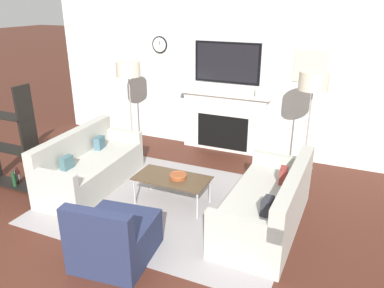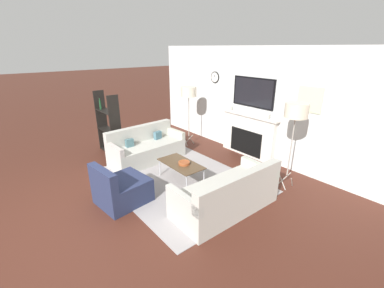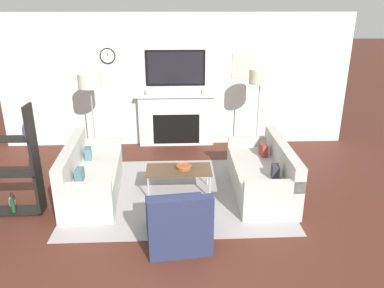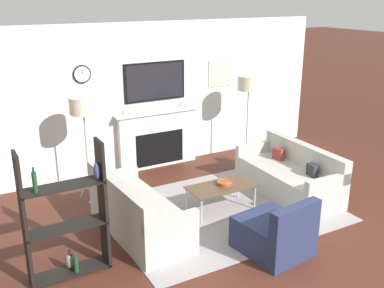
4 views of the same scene
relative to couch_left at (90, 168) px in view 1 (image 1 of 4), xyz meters
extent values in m
cube|color=silver|center=(1.36, 2.33, 1.05)|extent=(7.18, 0.07, 2.70)
cube|color=silver|center=(1.36, 2.21, 0.22)|extent=(1.56, 0.16, 1.05)
cube|color=black|center=(1.36, 2.13, 0.07)|extent=(0.97, 0.01, 0.63)
cube|color=silver|center=(1.36, 2.19, 0.77)|extent=(1.68, 0.22, 0.04)
cylinder|color=#B2AD9E|center=(0.78, 2.16, 0.84)|extent=(0.04, 0.04, 0.10)
cylinder|color=white|center=(0.78, 2.16, 0.94)|extent=(0.03, 0.03, 0.09)
cylinder|color=#B2AD9E|center=(1.95, 2.16, 0.84)|extent=(0.04, 0.04, 0.10)
cylinder|color=white|center=(1.95, 2.16, 0.94)|extent=(0.03, 0.03, 0.09)
cube|color=black|center=(1.36, 2.28, 1.33)|extent=(1.21, 0.04, 0.72)
cube|color=black|center=(1.36, 2.26, 1.33)|extent=(1.12, 0.01, 0.64)
cylinder|color=black|center=(0.02, 2.28, 1.58)|extent=(0.31, 0.02, 0.31)
cylinder|color=silver|center=(0.02, 2.26, 1.58)|extent=(0.26, 0.00, 0.26)
cube|color=black|center=(0.02, 2.26, 1.61)|extent=(0.01, 0.00, 0.07)
cube|color=beige|center=(2.78, 2.28, 1.36)|extent=(0.52, 0.02, 0.52)
cube|color=gray|center=(1.36, 0.00, -0.30)|extent=(3.33, 2.58, 0.01)
cube|color=#B5B4AA|center=(0.05, 0.00, -0.08)|extent=(0.87, 1.86, 0.45)
cube|color=#B5B4AA|center=(-0.25, -0.02, 0.35)|extent=(0.27, 1.83, 0.39)
cube|color=#B6B8A7|center=(-0.01, 0.86, 0.24)|extent=(0.77, 0.14, 0.18)
cube|color=#BAAFAA|center=(0.10, -0.86, 0.24)|extent=(0.77, 0.14, 0.18)
cube|color=#416572|center=(-0.09, 0.40, 0.25)|extent=(0.13, 0.21, 0.19)
cube|color=#42656B|center=(-0.05, -0.41, 0.24)|extent=(0.10, 0.19, 0.19)
cube|color=#B5B4AA|center=(2.68, 0.00, -0.08)|extent=(0.86, 1.90, 0.44)
cube|color=#B5B4AA|center=(3.01, 0.00, 0.32)|extent=(0.20, 1.88, 0.36)
cube|color=#B1B1A9|center=(2.66, -0.89, 0.23)|extent=(0.83, 0.12, 0.18)
cube|color=#B2B8AA|center=(2.70, 0.89, 0.23)|extent=(0.83, 0.12, 0.18)
cube|color=#2C2D34|center=(2.80, -0.42, 0.24)|extent=(0.12, 0.20, 0.19)
cube|color=maroon|center=(2.81, 0.42, 0.24)|extent=(0.12, 0.21, 0.20)
cube|color=#242C4B|center=(1.35, -1.26, -0.08)|extent=(0.85, 0.92, 0.44)
cube|color=#242C4B|center=(1.39, -1.61, 0.31)|extent=(0.77, 0.23, 0.35)
cube|color=#4C3823|center=(1.38, 0.02, 0.09)|extent=(1.03, 0.53, 0.02)
cylinder|color=#B7B7BC|center=(0.91, -0.20, -0.11)|extent=(0.02, 0.02, 0.39)
cylinder|color=#B7B7BC|center=(1.86, -0.20, -0.11)|extent=(0.02, 0.02, 0.39)
cylinder|color=#B7B7BC|center=(0.91, 0.25, -0.11)|extent=(0.02, 0.02, 0.39)
cylinder|color=#B7B7BC|center=(1.86, 0.25, -0.11)|extent=(0.02, 0.02, 0.39)
cylinder|color=#964622|center=(1.46, 0.05, 0.13)|extent=(0.23, 0.23, 0.05)
torus|color=#9D512B|center=(1.46, 0.05, 0.15)|extent=(0.24, 0.24, 0.02)
cylinder|color=#9E998E|center=(-0.11, 1.55, -0.18)|extent=(0.09, 0.23, 0.27)
cylinder|color=#9E998E|center=(-0.29, 1.59, -0.18)|extent=(0.17, 0.19, 0.27)
cylinder|color=#9E998E|center=(-0.23, 1.41, -0.18)|extent=(0.23, 0.07, 0.27)
cylinder|color=#9E998E|center=(-0.21, 1.52, 0.52)|extent=(0.02, 0.02, 1.15)
cylinder|color=beige|center=(-0.21, 1.52, 1.23)|extent=(0.43, 0.43, 0.26)
cylinder|color=#9E998E|center=(3.04, 1.55, -0.17)|extent=(0.09, 0.23, 0.27)
cylinder|color=#9E998E|center=(2.85, 1.59, -0.17)|extent=(0.17, 0.19, 0.27)
cylinder|color=#9E998E|center=(2.91, 1.41, -0.17)|extent=(0.23, 0.07, 0.27)
cylinder|color=#9E998E|center=(2.94, 1.52, 0.55)|extent=(0.02, 0.02, 1.19)
cylinder|color=beige|center=(2.94, 1.52, 1.28)|extent=(0.42, 0.42, 0.27)
cube|color=black|center=(-0.61, -0.48, 0.50)|extent=(0.04, 0.28, 1.60)
cube|color=black|center=(-1.06, -0.48, -0.27)|extent=(0.94, 0.28, 0.02)
cube|color=black|center=(-1.06, -0.48, 0.31)|extent=(0.94, 0.28, 0.01)
cube|color=black|center=(-1.06, -0.48, 0.83)|extent=(0.94, 0.28, 0.02)
ellipsoid|color=#36436D|center=(-0.66, -0.51, 0.95)|extent=(0.09, 0.09, 0.22)
cylinder|color=black|center=(-1.05, -0.43, -0.17)|extent=(0.05, 0.05, 0.20)
cylinder|color=black|center=(-1.05, -0.43, -0.05)|extent=(0.02, 0.02, 0.05)
cylinder|color=#3D1919|center=(-1.04, -0.43, -0.16)|extent=(0.07, 0.07, 0.21)
cylinder|color=#3D1919|center=(-1.04, -0.43, -0.03)|extent=(0.03, 0.03, 0.05)
cylinder|color=#194223|center=(-1.00, -0.53, -0.17)|extent=(0.06, 0.06, 0.20)
cylinder|color=#194223|center=(-1.00, -0.53, -0.04)|extent=(0.03, 0.03, 0.05)
ellipsoid|color=gray|center=(-1.05, -0.43, -0.16)|extent=(0.10, 0.10, 0.21)
camera|label=1|loc=(3.50, -4.06, 2.39)|focal=35.00mm
camera|label=2|loc=(5.27, -2.87, 2.36)|focal=24.00mm
camera|label=3|loc=(1.34, -5.35, 2.54)|focal=35.00mm
camera|label=4|loc=(-2.04, -5.19, 2.88)|focal=42.00mm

